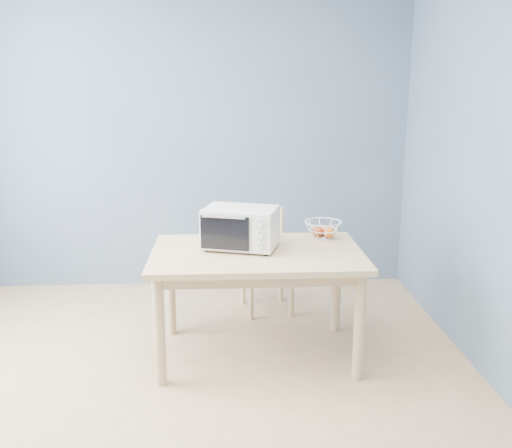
{
  "coord_description": "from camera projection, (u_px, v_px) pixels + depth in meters",
  "views": [
    {
      "loc": [
        0.36,
        -2.86,
        1.84
      ],
      "look_at": [
        0.56,
        0.78,
        0.93
      ],
      "focal_mm": 40.0,
      "sensor_mm": 36.0,
      "label": 1
    }
  ],
  "objects": [
    {
      "name": "dining_chair",
      "position": [
        266.0,
        261.0,
        4.68
      ],
      "size": [
        0.44,
        0.44,
        0.83
      ],
      "rotation": [
        0.0,
        0.0,
        0.16
      ],
      "color": "tan",
      "rests_on": "ground"
    },
    {
      "name": "fruit_basket",
      "position": [
        323.0,
        229.0,
        4.09
      ],
      "size": [
        0.28,
        0.28,
        0.12
      ],
      "rotation": [
        0.0,
        0.0,
        0.06
      ],
      "color": "white",
      "rests_on": "dining_table"
    },
    {
      "name": "toaster_oven",
      "position": [
        238.0,
        227.0,
        3.81
      ],
      "size": [
        0.55,
        0.45,
        0.28
      ],
      "rotation": [
        0.0,
        0.0,
        -0.29
      ],
      "color": "silver",
      "rests_on": "dining_table"
    },
    {
      "name": "room",
      "position": [
        154.0,
        192.0,
        2.88
      ],
      "size": [
        4.01,
        4.51,
        2.61
      ],
      "color": "tan",
      "rests_on": "ground"
    },
    {
      "name": "dining_table",
      "position": [
        257.0,
        265.0,
        3.81
      ],
      "size": [
        1.4,
        0.9,
        0.75
      ],
      "color": "tan",
      "rests_on": "ground"
    }
  ]
}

